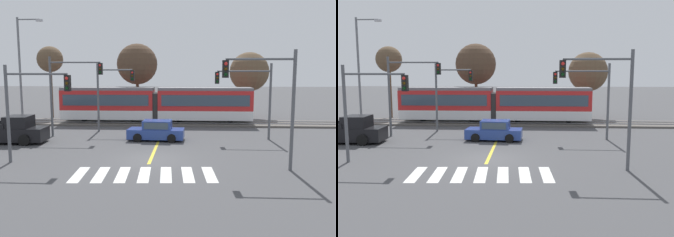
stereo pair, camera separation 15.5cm
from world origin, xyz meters
TOP-DOWN VIEW (x-y plane):
  - ground_plane at (0.00, 0.00)m, footprint 200.00×200.00m
  - track_bed at (0.00, 14.34)m, footprint 120.00×4.00m
  - rail_near at (0.00, 13.62)m, footprint 120.00×0.08m
  - rail_far at (0.00, 15.06)m, footprint 120.00×0.08m
  - light_rail_tram at (-0.95, 14.33)m, footprint 18.50×2.64m
  - crosswalk_stripe_0 at (-3.29, -3.22)m, footprint 0.73×2.83m
  - crosswalk_stripe_1 at (-2.20, -3.15)m, footprint 0.73×2.83m
  - crosswalk_stripe_2 at (-1.10, -3.09)m, footprint 0.73×2.83m
  - crosswalk_stripe_3 at (0.00, -3.02)m, footprint 0.73×2.83m
  - crosswalk_stripe_4 at (1.10, -2.96)m, footprint 0.73×2.83m
  - crosswalk_stripe_5 at (2.20, -2.89)m, footprint 0.73×2.83m
  - crosswalk_stripe_6 at (3.29, -2.82)m, footprint 0.73×2.83m
  - lane_centre_line at (0.00, 5.66)m, footprint 0.20×13.36m
  - sedan_crossing at (-0.20, 5.99)m, footprint 4.29×2.09m
  - pickup_truck at (-10.71, 4.39)m, footprint 5.47×2.39m
  - traffic_light_near_left at (-6.64, -1.05)m, footprint 3.75×0.38m
  - traffic_light_mid_left at (-7.23, 7.12)m, footprint 4.25×0.38m
  - traffic_light_mid_right at (6.88, 6.76)m, footprint 4.25×0.38m
  - traffic_light_near_right at (6.36, -1.82)m, footprint 3.75×0.38m
  - traffic_light_far_left at (-4.47, 9.78)m, footprint 3.25×0.38m
  - street_lamp_west at (-13.04, 11.69)m, footprint 2.41×0.28m
  - bare_tree_far_west at (-13.00, 18.34)m, footprint 2.83×2.83m
  - bare_tree_west at (-3.33, 18.08)m, footprint 4.37×4.37m
  - bare_tree_east at (8.90, 19.66)m, footprint 4.32×4.32m

SIDE VIEW (x-z plane):
  - ground_plane at x=0.00m, z-range 0.00..0.00m
  - lane_centre_line at x=0.00m, z-range 0.00..0.01m
  - crosswalk_stripe_0 at x=-3.29m, z-range 0.00..0.01m
  - crosswalk_stripe_1 at x=-2.20m, z-range 0.00..0.01m
  - crosswalk_stripe_2 at x=-1.10m, z-range 0.00..0.01m
  - crosswalk_stripe_3 at x=0.00m, z-range 0.00..0.01m
  - crosswalk_stripe_4 at x=1.10m, z-range 0.00..0.01m
  - crosswalk_stripe_5 at x=2.20m, z-range 0.00..0.01m
  - crosswalk_stripe_6 at x=3.29m, z-range 0.00..0.01m
  - track_bed at x=0.00m, z-range 0.00..0.18m
  - rail_near at x=0.00m, z-range 0.18..0.28m
  - rail_far at x=0.00m, z-range 0.18..0.28m
  - sedan_crossing at x=-0.20m, z-range -0.06..1.46m
  - pickup_truck at x=-10.71m, z-range -0.15..1.83m
  - light_rail_tram at x=-0.95m, z-range 0.33..3.76m
  - traffic_light_near_left at x=-6.64m, z-range 0.88..6.41m
  - traffic_light_far_left at x=-4.47m, z-range 0.87..6.71m
  - traffic_light_mid_right at x=6.88m, z-range 0.90..6.67m
  - traffic_light_near_right at x=6.36m, z-range 0.98..7.26m
  - traffic_light_mid_left at x=-7.23m, z-range 1.03..7.35m
  - bare_tree_east at x=8.90m, z-range 1.46..8.72m
  - street_lamp_west at x=-13.04m, z-range 0.62..10.62m
  - bare_tree_west at x=-3.33m, z-range 1.85..9.97m
  - bare_tree_far_west at x=-13.00m, z-range 2.44..10.33m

